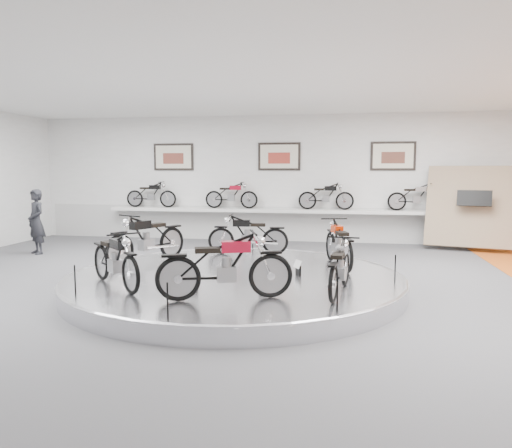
% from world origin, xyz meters
% --- Properties ---
extents(floor, '(16.00, 16.00, 0.00)m').
position_xyz_m(floor, '(0.00, 0.00, 0.00)').
color(floor, '#4E4E51').
rests_on(floor, ground).
extents(ceiling, '(16.00, 16.00, 0.00)m').
position_xyz_m(ceiling, '(0.00, 0.00, 4.00)').
color(ceiling, white).
rests_on(ceiling, wall_back).
extents(wall_back, '(16.00, 0.00, 16.00)m').
position_xyz_m(wall_back, '(0.00, 7.00, 2.00)').
color(wall_back, white).
rests_on(wall_back, floor).
extents(dado_band, '(15.68, 0.04, 1.10)m').
position_xyz_m(dado_band, '(0.00, 6.98, 0.55)').
color(dado_band, '#BCBCBA').
rests_on(dado_band, floor).
extents(display_platform, '(6.40, 6.40, 0.30)m').
position_xyz_m(display_platform, '(0.00, 0.30, 0.15)').
color(display_platform, silver).
rests_on(display_platform, floor).
extents(platform_rim, '(6.40, 6.40, 0.10)m').
position_xyz_m(platform_rim, '(0.00, 0.30, 0.27)').
color(platform_rim, '#B2B2BA').
rests_on(platform_rim, display_platform).
extents(shelf, '(11.00, 0.55, 0.10)m').
position_xyz_m(shelf, '(0.00, 6.70, 1.00)').
color(shelf, silver).
rests_on(shelf, wall_back).
extents(poster_left, '(1.35, 0.06, 0.88)m').
position_xyz_m(poster_left, '(-3.50, 6.96, 2.70)').
color(poster_left, beige).
rests_on(poster_left, wall_back).
extents(poster_center, '(1.35, 0.06, 0.88)m').
position_xyz_m(poster_center, '(0.00, 6.96, 2.70)').
color(poster_center, beige).
rests_on(poster_center, wall_back).
extents(poster_right, '(1.35, 0.06, 0.88)m').
position_xyz_m(poster_right, '(3.50, 6.96, 2.70)').
color(poster_right, beige).
rests_on(poster_right, wall_back).
extents(display_panel, '(2.56, 1.52, 2.30)m').
position_xyz_m(display_panel, '(5.60, 6.10, 1.25)').
color(display_panel, '#8E7C5B').
rests_on(display_panel, floor).
extents(shelf_bike_a, '(1.22, 0.43, 0.73)m').
position_xyz_m(shelf_bike_a, '(-4.20, 6.70, 1.42)').
color(shelf_bike_a, black).
rests_on(shelf_bike_a, shelf).
extents(shelf_bike_b, '(1.22, 0.43, 0.73)m').
position_xyz_m(shelf_bike_b, '(-1.50, 6.70, 1.42)').
color(shelf_bike_b, maroon).
rests_on(shelf_bike_b, shelf).
extents(shelf_bike_c, '(1.22, 0.43, 0.73)m').
position_xyz_m(shelf_bike_c, '(1.50, 6.70, 1.42)').
color(shelf_bike_c, black).
rests_on(shelf_bike_c, shelf).
extents(shelf_bike_d, '(1.22, 0.43, 0.73)m').
position_xyz_m(shelf_bike_d, '(4.20, 6.70, 1.42)').
color(shelf_bike_d, silver).
rests_on(shelf_bike_d, shelf).
extents(bike_a, '(1.01, 1.75, 0.97)m').
position_xyz_m(bike_a, '(1.94, 1.43, 0.79)').
color(bike_a, '#B62101').
rests_on(bike_a, display_platform).
extents(bike_b, '(1.65, 0.70, 0.95)m').
position_xyz_m(bike_b, '(-0.18, 2.57, 0.77)').
color(bike_b, black).
rests_on(bike_b, display_platform).
extents(bike_c, '(1.38, 1.93, 1.08)m').
position_xyz_m(bike_c, '(-2.09, 1.09, 0.84)').
color(bike_c, black).
rests_on(bike_c, display_platform).
extents(bike_d, '(1.61, 1.56, 0.97)m').
position_xyz_m(bike_d, '(-1.79, -1.04, 0.79)').
color(bike_d, black).
rests_on(bike_d, display_platform).
extents(bike_e, '(1.90, 1.18, 1.06)m').
position_xyz_m(bike_e, '(0.24, -1.53, 0.83)').
color(bike_e, maroon).
rests_on(bike_e, display_platform).
extents(bike_f, '(0.76, 1.57, 0.89)m').
position_xyz_m(bike_f, '(1.98, -0.87, 0.74)').
color(bike_f, silver).
rests_on(bike_f, display_platform).
extents(visitor, '(0.77, 0.71, 1.76)m').
position_xyz_m(visitor, '(-6.19, 3.38, 0.88)').
color(visitor, black).
rests_on(visitor, floor).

